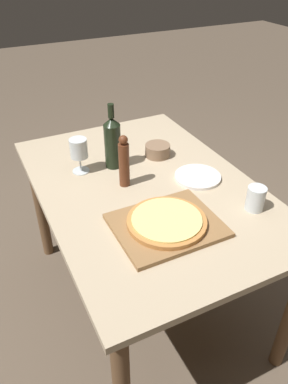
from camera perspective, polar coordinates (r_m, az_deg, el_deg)
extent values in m
plane|color=brown|center=(2.14, 0.24, -15.84)|extent=(12.00, 12.00, 0.00)
cube|color=tan|center=(1.64, 0.30, 0.64)|extent=(0.89, 1.31, 0.03)
cylinder|color=brown|center=(2.24, -15.55, -2.07)|extent=(0.06, 0.06, 0.72)
cylinder|color=brown|center=(2.44, 2.17, 2.63)|extent=(0.06, 0.06, 0.72)
cube|color=olive|center=(1.40, 3.45, -5.08)|extent=(0.39, 0.32, 0.02)
cylinder|color=#BC7A3D|center=(1.39, 3.48, -4.51)|extent=(0.30, 0.30, 0.02)
cylinder|color=#EAD67A|center=(1.38, 3.50, -4.13)|extent=(0.26, 0.26, 0.01)
cylinder|color=black|center=(1.73, -4.78, 6.99)|extent=(0.08, 0.08, 0.21)
cone|color=black|center=(1.68, -4.98, 10.68)|extent=(0.08, 0.08, 0.03)
cylinder|color=black|center=(1.66, -5.07, 12.21)|extent=(0.03, 0.03, 0.06)
cylinder|color=#5B2D19|center=(1.59, -3.05, 4.12)|extent=(0.05, 0.05, 0.20)
sphere|color=#5B2D19|center=(1.53, -3.18, 7.93)|extent=(0.04, 0.04, 0.04)
cylinder|color=silver|center=(1.75, -9.56, 3.20)|extent=(0.08, 0.08, 0.00)
cylinder|color=silver|center=(1.73, -9.68, 4.28)|extent=(0.01, 0.01, 0.07)
cylinder|color=silver|center=(1.70, -9.93, 6.59)|extent=(0.08, 0.08, 0.09)
cylinder|color=#84664C|center=(1.85, 2.08, 6.38)|extent=(0.12, 0.12, 0.06)
cylinder|color=silver|center=(1.53, 16.64, -0.94)|extent=(0.07, 0.07, 0.10)
cylinder|color=white|center=(1.70, 8.18, 2.32)|extent=(0.21, 0.21, 0.01)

